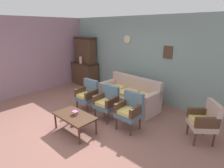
{
  "coord_description": "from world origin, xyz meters",
  "views": [
    {
      "loc": [
        3.23,
        -2.39,
        2.37
      ],
      "look_at": [
        0.05,
        1.09,
        0.85
      ],
      "focal_mm": 28.76,
      "sensor_mm": 36.0,
      "label": 1
    }
  ],
  "objects_px": {
    "armchair_near_cabinet": "(130,110)",
    "floral_couch": "(129,96)",
    "armchair_near_couch_end": "(88,94)",
    "wingback_chair_by_fireplace": "(205,120)",
    "side_cabinet": "(85,74)",
    "book_stack_on_table": "(75,113)",
    "armchair_row_middle": "(107,101)",
    "vase_on_cabinet": "(81,60)",
    "coffee_table": "(75,117)"
  },
  "relations": [
    {
      "from": "book_stack_on_table",
      "to": "side_cabinet",
      "type": "bearing_deg",
      "value": 136.84
    },
    {
      "from": "armchair_near_couch_end",
      "to": "floral_couch",
      "type": "bearing_deg",
      "value": 53.46
    },
    {
      "from": "side_cabinet",
      "to": "book_stack_on_table",
      "type": "height_order",
      "value": "side_cabinet"
    },
    {
      "from": "vase_on_cabinet",
      "to": "armchair_near_couch_end",
      "type": "distance_m",
      "value": 2.47
    },
    {
      "from": "armchair_near_cabinet",
      "to": "wingback_chair_by_fireplace",
      "type": "xyz_separation_m",
      "value": [
        1.46,
        0.67,
        0.0
      ]
    },
    {
      "from": "armchair_near_couch_end",
      "to": "armchair_row_middle",
      "type": "relative_size",
      "value": 1.0
    },
    {
      "from": "coffee_table",
      "to": "armchair_near_cabinet",
      "type": "bearing_deg",
      "value": 48.15
    },
    {
      "from": "armchair_near_couch_end",
      "to": "wingback_chair_by_fireplace",
      "type": "relative_size",
      "value": 1.0
    },
    {
      "from": "floral_couch",
      "to": "side_cabinet",
      "type": "bearing_deg",
      "value": 169.39
    },
    {
      "from": "side_cabinet",
      "to": "wingback_chair_by_fireplace",
      "type": "height_order",
      "value": "side_cabinet"
    },
    {
      "from": "armchair_row_middle",
      "to": "vase_on_cabinet",
      "type": "bearing_deg",
      "value": 153.97
    },
    {
      "from": "armchair_row_middle",
      "to": "coffee_table",
      "type": "bearing_deg",
      "value": -96.66
    },
    {
      "from": "floral_couch",
      "to": "armchair_near_couch_end",
      "type": "relative_size",
      "value": 2.1
    },
    {
      "from": "side_cabinet",
      "to": "armchair_row_middle",
      "type": "relative_size",
      "value": 1.28
    },
    {
      "from": "armchair_near_cabinet",
      "to": "coffee_table",
      "type": "xyz_separation_m",
      "value": [
        -0.86,
        -0.96,
        -0.12
      ]
    },
    {
      "from": "armchair_row_middle",
      "to": "armchair_near_cabinet",
      "type": "xyz_separation_m",
      "value": [
        0.75,
        -0.0,
        0.0
      ]
    },
    {
      "from": "side_cabinet",
      "to": "armchair_near_cabinet",
      "type": "distance_m",
      "value": 3.82
    },
    {
      "from": "armchair_near_couch_end",
      "to": "coffee_table",
      "type": "bearing_deg",
      "value": -55.12
    },
    {
      "from": "vase_on_cabinet",
      "to": "armchair_row_middle",
      "type": "xyz_separation_m",
      "value": [
        2.76,
        -1.35,
        -0.57
      ]
    },
    {
      "from": "vase_on_cabinet",
      "to": "book_stack_on_table",
      "type": "relative_size",
      "value": 1.82
    },
    {
      "from": "armchair_near_cabinet",
      "to": "armchair_near_couch_end",
      "type": "bearing_deg",
      "value": -179.85
    },
    {
      "from": "side_cabinet",
      "to": "coffee_table",
      "type": "relative_size",
      "value": 1.16
    },
    {
      "from": "armchair_near_couch_end",
      "to": "armchair_near_cabinet",
      "type": "xyz_separation_m",
      "value": [
        1.53,
        0.0,
        0.0
      ]
    },
    {
      "from": "wingback_chair_by_fireplace",
      "to": "coffee_table",
      "type": "height_order",
      "value": "wingback_chair_by_fireplace"
    },
    {
      "from": "vase_on_cabinet",
      "to": "book_stack_on_table",
      "type": "bearing_deg",
      "value": -40.95
    },
    {
      "from": "floral_couch",
      "to": "wingback_chair_by_fireplace",
      "type": "height_order",
      "value": "same"
    },
    {
      "from": "side_cabinet",
      "to": "wingback_chair_by_fireplace",
      "type": "xyz_separation_m",
      "value": [
        4.96,
        -0.85,
        0.03
      ]
    },
    {
      "from": "armchair_near_cabinet",
      "to": "floral_couch",
      "type": "bearing_deg",
      "value": 127.27
    },
    {
      "from": "floral_couch",
      "to": "book_stack_on_table",
      "type": "height_order",
      "value": "floral_couch"
    },
    {
      "from": "vase_on_cabinet",
      "to": "floral_couch",
      "type": "height_order",
      "value": "vase_on_cabinet"
    },
    {
      "from": "armchair_near_couch_end",
      "to": "side_cabinet",
      "type": "bearing_deg",
      "value": 142.22
    },
    {
      "from": "coffee_table",
      "to": "book_stack_on_table",
      "type": "bearing_deg",
      "value": 126.64
    },
    {
      "from": "wingback_chair_by_fireplace",
      "to": "book_stack_on_table",
      "type": "bearing_deg",
      "value": -145.7
    },
    {
      "from": "armchair_near_couch_end",
      "to": "armchair_row_middle",
      "type": "bearing_deg",
      "value": 0.42
    },
    {
      "from": "armchair_row_middle",
      "to": "book_stack_on_table",
      "type": "distance_m",
      "value": 0.94
    },
    {
      "from": "side_cabinet",
      "to": "book_stack_on_table",
      "type": "xyz_separation_m",
      "value": [
        2.61,
        -2.45,
        0.0
      ]
    },
    {
      "from": "side_cabinet",
      "to": "armchair_near_cabinet",
      "type": "xyz_separation_m",
      "value": [
        3.5,
        -1.52,
        0.03
      ]
    },
    {
      "from": "armchair_row_middle",
      "to": "coffee_table",
      "type": "distance_m",
      "value": 0.98
    },
    {
      "from": "armchair_near_couch_end",
      "to": "armchair_row_middle",
      "type": "distance_m",
      "value": 0.78
    },
    {
      "from": "side_cabinet",
      "to": "floral_couch",
      "type": "bearing_deg",
      "value": -10.61
    },
    {
      "from": "side_cabinet",
      "to": "coffee_table",
      "type": "bearing_deg",
      "value": -43.28
    },
    {
      "from": "book_stack_on_table",
      "to": "wingback_chair_by_fireplace",
      "type": "bearing_deg",
      "value": 34.3
    },
    {
      "from": "coffee_table",
      "to": "side_cabinet",
      "type": "bearing_deg",
      "value": 136.72
    },
    {
      "from": "side_cabinet",
      "to": "armchair_row_middle",
      "type": "height_order",
      "value": "side_cabinet"
    },
    {
      "from": "book_stack_on_table",
      "to": "vase_on_cabinet",
      "type": "bearing_deg",
      "value": 139.05
    },
    {
      "from": "floral_couch",
      "to": "coffee_table",
      "type": "height_order",
      "value": "floral_couch"
    },
    {
      "from": "armchair_near_cabinet",
      "to": "armchair_row_middle",
      "type": "bearing_deg",
      "value": 179.85
    },
    {
      "from": "armchair_near_cabinet",
      "to": "book_stack_on_table",
      "type": "distance_m",
      "value": 1.28
    },
    {
      "from": "side_cabinet",
      "to": "armchair_near_couch_end",
      "type": "relative_size",
      "value": 1.28
    },
    {
      "from": "armchair_near_cabinet",
      "to": "wingback_chair_by_fireplace",
      "type": "relative_size",
      "value": 1.0
    }
  ]
}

